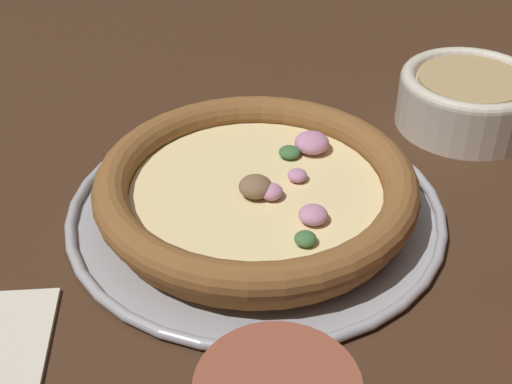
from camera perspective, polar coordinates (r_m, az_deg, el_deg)
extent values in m
plane|color=#3D2616|center=(0.61, 0.00, -1.79)|extent=(3.00, 3.00, 0.00)
cylinder|color=#9E9EA3|center=(0.61, 0.00, -1.58)|extent=(0.31, 0.31, 0.01)
torus|color=#9E9EA3|center=(0.61, 0.00, -1.36)|extent=(0.32, 0.32, 0.01)
cylinder|color=#A86B33|center=(0.60, 0.00, -0.51)|extent=(0.25, 0.25, 0.01)
torus|color=brown|center=(0.59, 0.00, 0.74)|extent=(0.27, 0.27, 0.03)
cylinder|color=#B7381E|center=(0.60, 0.00, 0.11)|extent=(0.22, 0.22, 0.00)
cylinder|color=beige|center=(0.60, 0.00, 0.28)|extent=(0.21, 0.21, 0.00)
ellipsoid|color=#3D6B38|center=(0.54, 3.98, -3.75)|extent=(0.02, 0.02, 0.01)
ellipsoid|color=#C17FA3|center=(0.58, 1.22, 0.03)|extent=(0.03, 0.03, 0.01)
ellipsoid|color=brown|center=(0.58, -0.51, 0.45)|extent=(0.04, 0.04, 0.02)
ellipsoid|color=#C17FA3|center=(0.56, 4.59, -1.82)|extent=(0.03, 0.03, 0.01)
ellipsoid|color=#C17FA3|center=(0.64, 4.49, 3.96)|extent=(0.03, 0.03, 0.02)
ellipsoid|color=#C17FA3|center=(0.60, 3.33, 1.33)|extent=(0.02, 0.02, 0.01)
ellipsoid|color=#3D6B38|center=(0.63, 2.69, 3.20)|extent=(0.03, 0.03, 0.01)
cylinder|color=beige|center=(0.76, 16.54, 6.84)|extent=(0.14, 0.14, 0.05)
torus|color=beige|center=(0.75, 16.86, 8.49)|extent=(0.14, 0.14, 0.02)
cylinder|color=tan|center=(0.75, 16.89, 8.63)|extent=(0.11, 0.11, 0.00)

